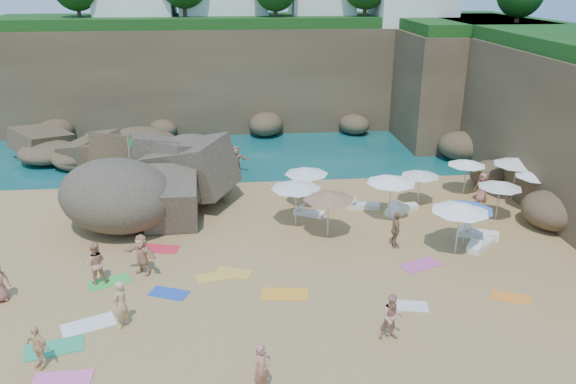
{
  "coord_description": "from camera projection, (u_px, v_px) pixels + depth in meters",
  "views": [
    {
      "loc": [
        -0.48,
        -22.24,
        11.85
      ],
      "look_at": [
        2.0,
        3.0,
        2.0
      ],
      "focal_mm": 35.0,
      "sensor_mm": 36.0,
      "label": 1
    }
  ],
  "objects": [
    {
      "name": "ground",
      "position": [
        250.0,
        260.0,
        24.97
      ],
      "size": [
        120.0,
        120.0,
        0.0
      ],
      "primitive_type": "plane",
      "color": "tan",
      "rests_on": "ground"
    },
    {
      "name": "seawater",
      "position": [
        239.0,
        109.0,
        52.8
      ],
      "size": [
        120.0,
        120.0,
        0.0
      ],
      "primitive_type": "plane",
      "color": "#0C4751",
      "rests_on": "ground"
    },
    {
      "name": "cliff_back",
      "position": [
        262.0,
        75.0,
        46.89
      ],
      "size": [
        44.0,
        8.0,
        8.0
      ],
      "primitive_type": "cube",
      "color": "brown",
      "rests_on": "ground"
    },
    {
      "name": "cliff_right",
      "position": [
        570.0,
        119.0,
        32.67
      ],
      "size": [
        8.0,
        30.0,
        8.0
      ],
      "primitive_type": "cube",
      "color": "brown",
      "rests_on": "ground"
    },
    {
      "name": "cliff_corner",
      "position": [
        458.0,
        83.0,
        43.62
      ],
      "size": [
        10.0,
        12.0,
        8.0
      ],
      "primitive_type": "cube",
      "color": "brown",
      "rests_on": "ground"
    },
    {
      "name": "rock_promontory",
      "position": [
        83.0,
        158.0,
        38.81
      ],
      "size": [
        12.0,
        7.0,
        2.0
      ],
      "primitive_type": null,
      "color": "brown",
      "rests_on": "ground"
    },
    {
      "name": "marina_masts",
      "position": [
        53.0,
        80.0,
        50.21
      ],
      "size": [
        3.1,
        0.1,
        6.0
      ],
      "color": "white",
      "rests_on": "ground"
    },
    {
      "name": "rock_outcrop",
      "position": [
        165.0,
        206.0,
        30.77
      ],
      "size": [
        9.44,
        7.42,
        3.55
      ],
      "primitive_type": null,
      "rotation": [
        0.0,
        0.0,
        0.09
      ],
      "color": "brown",
      "rests_on": "ground"
    },
    {
      "name": "flag_pole",
      "position": [
        132.0,
        161.0,
        30.74
      ],
      "size": [
        0.71,
        0.16,
        3.64
      ],
      "color": "silver",
      "rests_on": "ground"
    },
    {
      "name": "parasol_0",
      "position": [
        391.0,
        179.0,
        28.33
      ],
      "size": [
        2.53,
        2.53,
        2.4
      ],
      "color": "silver",
      "rests_on": "ground"
    },
    {
      "name": "parasol_1",
      "position": [
        306.0,
        171.0,
        30.0
      ],
      "size": [
        2.36,
        2.36,
        2.23
      ],
      "color": "silver",
      "rests_on": "ground"
    },
    {
      "name": "parasol_2",
      "position": [
        467.0,
        163.0,
        31.89
      ],
      "size": [
        2.16,
        2.16,
        2.04
      ],
      "color": "silver",
      "rests_on": "ground"
    },
    {
      "name": "parasol_3",
      "position": [
        517.0,
        161.0,
        30.89
      ],
      "size": [
        2.59,
        2.59,
        2.45
      ],
      "color": "silver",
      "rests_on": "ground"
    },
    {
      "name": "parasol_4",
      "position": [
        538.0,
        173.0,
        29.53
      ],
      "size": [
        2.39,
        2.39,
        2.26
      ],
      "color": "silver",
      "rests_on": "ground"
    },
    {
      "name": "parasol_5",
      "position": [
        296.0,
        185.0,
        27.64
      ],
      "size": [
        2.5,
        2.5,
        2.36
      ],
      "color": "silver",
      "rests_on": "ground"
    },
    {
      "name": "parasol_6",
      "position": [
        329.0,
        196.0,
        26.41
      ],
      "size": [
        2.46,
        2.46,
        2.32
      ],
      "color": "silver",
      "rests_on": "ground"
    },
    {
      "name": "parasol_7",
      "position": [
        500.0,
        185.0,
        28.46
      ],
      "size": [
        2.19,
        2.19,
        2.07
      ],
      "color": "silver",
      "rests_on": "ground"
    },
    {
      "name": "parasol_8",
      "position": [
        420.0,
        173.0,
        30.32
      ],
      "size": [
        2.09,
        2.09,
        1.98
      ],
      "color": "silver",
      "rests_on": "ground"
    },
    {
      "name": "parasol_10",
      "position": [
        468.0,
        206.0,
        25.4
      ],
      "size": [
        2.38,
        2.38,
        2.25
      ],
      "color": "silver",
      "rests_on": "ground"
    },
    {
      "name": "parasol_11",
      "position": [
        460.0,
        207.0,
        24.8
      ],
      "size": [
        2.58,
        2.58,
        2.44
      ],
      "color": "silver",
      "rests_on": "ground"
    },
    {
      "name": "lounger_0",
      "position": [
        403.0,
        207.0,
        30.35
      ],
      "size": [
        1.63,
        0.69,
        0.25
      ],
      "primitive_type": "cube",
      "rotation": [
        0.0,
        0.0,
        0.1
      ],
      "color": "white",
      "rests_on": "ground"
    },
    {
      "name": "lounger_1",
      "position": [
        363.0,
        206.0,
        30.41
      ],
      "size": [
        1.81,
        0.88,
        0.27
      ],
      "primitive_type": "cube",
      "rotation": [
        0.0,
        0.0,
        -0.18
      ],
      "color": "silver",
      "rests_on": "ground"
    },
    {
      "name": "lounger_2",
      "position": [
        400.0,
        211.0,
        29.78
      ],
      "size": [
        1.86,
        1.51,
        0.28
      ],
      "primitive_type": "cube",
      "rotation": [
        0.0,
        0.0,
        0.58
      ],
      "color": "white",
      "rests_on": "ground"
    },
    {
      "name": "lounger_3",
      "position": [
        309.0,
        213.0,
        29.52
      ],
      "size": [
        1.7,
        1.18,
        0.25
      ],
      "primitive_type": "cube",
      "rotation": [
        0.0,
        0.0,
        -0.43
      ],
      "color": "white",
      "rests_on": "ground"
    },
    {
      "name": "lounger_4",
      "position": [
        478.0,
        234.0,
        27.09
      ],
      "size": [
        1.97,
        1.28,
        0.29
      ],
      "primitive_type": "cube",
      "rotation": [
        0.0,
        0.0,
        -0.39
      ],
      "color": "white",
      "rests_on": "ground"
    },
    {
      "name": "lounger_5",
      "position": [
        481.0,
        245.0,
        26.0
      ],
      "size": [
        1.71,
        1.59,
        0.27
      ],
      "primitive_type": "cube",
      "rotation": [
        0.0,
        0.0,
        0.71
      ],
      "color": "white",
      "rests_on": "ground"
    },
    {
      "name": "towel_1",
      "position": [
        62.0,
        380.0,
        17.51
      ],
      "size": [
        1.81,
        0.91,
        0.03
      ],
      "primitive_type": "cube",
      "rotation": [
        0.0,
        0.0,
        0.0
      ],
      "color": "pink",
      "rests_on": "ground"
    },
    {
      "name": "towel_2",
      "position": [
        285.0,
        294.0,
        22.25
      ],
      "size": [
        1.95,
        1.15,
        0.03
      ],
      "primitive_type": "cube",
      "rotation": [
        0.0,
        0.0,
        -0.13
      ],
      "color": "orange",
      "rests_on": "ground"
    },
    {
      "name": "towel_3",
      "position": [
        54.0,
        348.0,
        19.03
      ],
      "size": [
        2.1,
        1.42,
        0.03
      ],
      "primitive_type": "cube",
      "rotation": [
        0.0,
        0.0,
        0.26
      ],
      "color": "#2EA167",
      "rests_on": "ground"
    },
    {
      "name": "towel_4",
      "position": [
        214.0,
        277.0,
        23.54
      ],
      "size": [
        1.61,
        1.04,
        0.03
      ],
      "primitive_type": "cube",
      "rotation": [
        0.0,
        0.0,
        0.22
      ],
      "color": "gold",
      "rests_on": "ground"
    },
    {
      "name": "towel_5",
      "position": [
        89.0,
        325.0,
        20.29
      ],
      "size": [
        2.07,
        1.59,
        0.03
      ],
      "primitive_type": "cube",
      "rotation": [
        0.0,
        0.0,
        0.41
      ],
      "color": "white",
      "rests_on": "ground"
    },
    {
      "name": "towel_7",
      "position": [
        161.0,
        249.0,
        25.92
      ],
      "size": [
        1.85,
        1.2,
        0.03
      ],
      "primitive_type": "cube",
      "rotation": [
        0.0,
        0.0,
        -0.22
      ],
      "color": "#ED293D",
      "rests_on": "ground"
    },
    {
      "name": "towel_8",
      "position": [
        169.0,
        293.0,
        22.31
      ],
      "size": [
        1.71,
        1.29,
        0.03
      ],
      "primitive_type": "cube",
      "rotation": [
        0.0,
        0.0,
        -0.39
      ],
      "color": "#2249B8",
      "rests_on": "ground"
    },
    {
      "name": "towel_9",
      "position": [
        421.0,
        265.0,
        24.48
      ],
      "size": [
        2.0,
        1.52,
        0.03
      ],
      "primitive_type": "cube",
      "rotation": [
        0.0,
        0.0,
        0.39
      ],
      "color": "#CA4E97",
      "rests_on": "ground"
    },
    {
      "name": "towel_10",
      "position": [
        511.0,
        297.0,
        22.02
      ],
      "size": [
        1.67,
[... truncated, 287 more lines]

